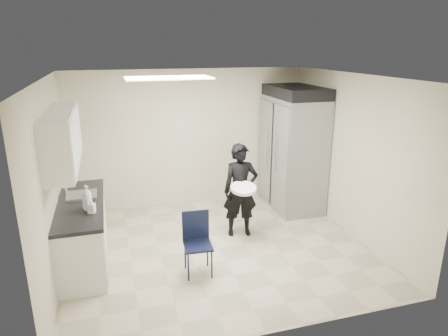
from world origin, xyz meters
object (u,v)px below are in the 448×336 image
object	(u,v)px
commercial_fridge	(293,153)
man_tuxedo	(240,190)
folding_chair	(198,246)
lower_counter	(83,234)

from	to	relation	value
commercial_fridge	man_tuxedo	xyz separation A→B (m)	(-1.34, -0.90, -0.28)
folding_chair	commercial_fridge	bearing A→B (deg)	43.11
folding_chair	man_tuxedo	xyz separation A→B (m)	(0.93, 0.98, 0.35)
lower_counter	commercial_fridge	xyz separation A→B (m)	(3.78, 1.07, 0.62)
lower_counter	folding_chair	distance (m)	1.70
lower_counter	commercial_fridge	distance (m)	3.98
lower_counter	man_tuxedo	bearing A→B (deg)	4.19
lower_counter	commercial_fridge	size ratio (longest dim) A/B	0.90
commercial_fridge	man_tuxedo	size ratio (longest dim) A/B	1.37
lower_counter	commercial_fridge	bearing A→B (deg)	15.88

